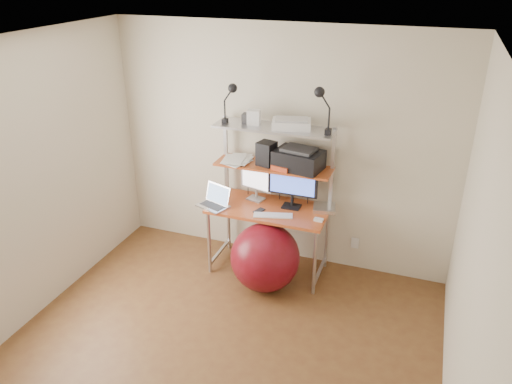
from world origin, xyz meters
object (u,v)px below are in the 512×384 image
at_px(exercise_ball, 265,257).
at_px(monitor_silver, 256,180).
at_px(monitor_black, 293,184).
at_px(laptop, 215,201).
at_px(printer, 299,159).

bearing_deg(exercise_ball, monitor_silver, 119.47).
bearing_deg(monitor_black, exercise_ball, -109.37).
distance_m(monitor_black, exercise_ball, 0.78).
height_order(monitor_black, exercise_ball, monitor_black).
bearing_deg(monitor_silver, laptop, -125.13).
relative_size(monitor_black, exercise_ball, 0.73).
height_order(monitor_silver, laptop, monitor_silver).
height_order(laptop, exercise_ball, laptop).
bearing_deg(monitor_silver, monitor_black, 8.16).
bearing_deg(exercise_ball, monitor_black, 70.76).
relative_size(monitor_silver, monitor_black, 0.82).
bearing_deg(monitor_silver, exercise_ball, -46.13).
distance_m(monitor_silver, exercise_ball, 0.81).
distance_m(monitor_black, printer, 0.26).
bearing_deg(monitor_black, monitor_silver, 173.63).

